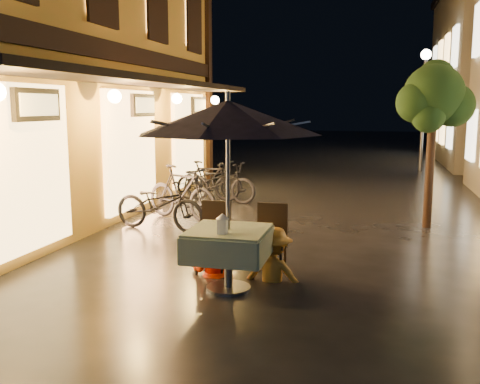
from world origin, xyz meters
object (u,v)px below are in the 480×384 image
(table_lantern, at_px, (222,222))
(person_yellow, at_px, (273,229))
(patio_umbrella, at_px, (228,117))
(person_orange, at_px, (213,225))
(bicycle_0, at_px, (159,204))
(cafe_table, at_px, (228,244))

(table_lantern, bearing_deg, person_yellow, 59.52)
(patio_umbrella, xyz_separation_m, table_lantern, (-0.00, -0.26, -1.23))
(person_orange, relative_size, bicycle_0, 0.74)
(cafe_table, bearing_deg, table_lantern, -90.00)
(patio_umbrella, height_order, person_yellow, patio_umbrella)
(patio_umbrella, bearing_deg, person_orange, 122.64)
(patio_umbrella, xyz_separation_m, bicycle_0, (-2.10, 2.84, -1.66))
(cafe_table, height_order, patio_umbrella, patio_umbrella)
(table_lantern, bearing_deg, patio_umbrella, 90.00)
(patio_umbrella, bearing_deg, bicycle_0, 126.47)
(patio_umbrella, xyz_separation_m, person_yellow, (0.47, 0.54, -1.46))
(cafe_table, distance_m, bicycle_0, 3.54)
(cafe_table, relative_size, person_yellow, 0.72)
(patio_umbrella, height_order, table_lantern, patio_umbrella)
(cafe_table, height_order, bicycle_0, bicycle_0)
(patio_umbrella, distance_m, table_lantern, 1.26)
(cafe_table, bearing_deg, bicycle_0, 126.47)
(table_lantern, relative_size, person_orange, 0.18)
(person_orange, bearing_deg, cafe_table, 125.52)
(patio_umbrella, xyz_separation_m, person_orange, (-0.38, 0.59, -1.47))
(cafe_table, bearing_deg, patio_umbrella, 0.00)
(bicycle_0, bearing_deg, table_lantern, -135.96)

